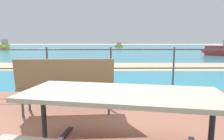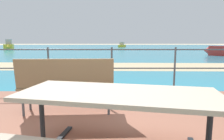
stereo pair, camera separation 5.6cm
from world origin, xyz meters
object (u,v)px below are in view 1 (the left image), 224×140
at_px(boat_near, 224,50).
at_px(boat_far, 5,46).
at_px(park_bench, 66,82).
at_px(boat_mid, 119,45).
at_px(picnic_table, 121,110).

xyz_separation_m(boat_near, boat_far, (-27.76, 14.57, 0.04)).
relative_size(park_bench, boat_mid, 0.29).
bearing_deg(boat_mid, picnic_table, -173.25).
bearing_deg(park_bench, picnic_table, 118.24).
xyz_separation_m(boat_mid, boat_far, (-19.71, -15.12, 0.17)).
height_order(picnic_table, boat_near, boat_near).
bearing_deg(park_bench, boat_mid, -96.94).
distance_m(picnic_table, boat_near, 18.82).
distance_m(picnic_table, boat_mid, 45.40).
bearing_deg(picnic_table, boat_mid, 97.97).
bearing_deg(picnic_table, boat_near, 67.22).
bearing_deg(boat_mid, park_bench, -174.41).
height_order(boat_mid, boat_far, boat_far).
bearing_deg(boat_near, park_bench, 87.54).
relative_size(picnic_table, park_bench, 1.31).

